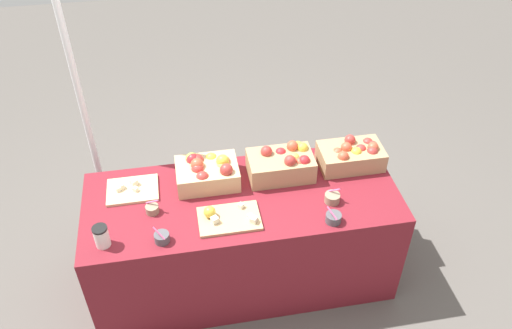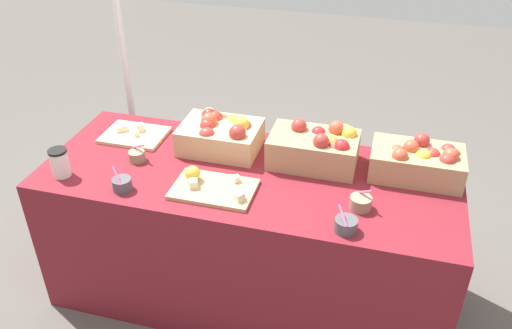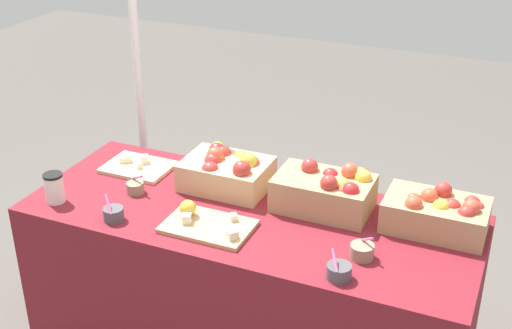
{
  "view_description": "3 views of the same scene",
  "coord_description": "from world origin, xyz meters",
  "px_view_note": "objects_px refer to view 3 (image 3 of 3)",
  "views": [
    {
      "loc": [
        -0.32,
        -2.27,
        2.91
      ],
      "look_at": [
        0.08,
        -0.03,
        1.0
      ],
      "focal_mm": 36.82,
      "sensor_mm": 36.0,
      "label": 1
    },
    {
      "loc": [
        0.57,
        -1.93,
        2.06
      ],
      "look_at": [
        0.03,
        0.01,
        0.78
      ],
      "focal_mm": 37.06,
      "sensor_mm": 36.0,
      "label": 2
    },
    {
      "loc": [
        1.01,
        -2.27,
        2.19
      ],
      "look_at": [
        0.01,
        0.05,
        0.95
      ],
      "focal_mm": 48.28,
      "sensor_mm": 36.0,
      "label": 3
    }
  ],
  "objects_px": {
    "sample_bowl_mid": "(339,272)",
    "tent_pole": "(137,66)",
    "apple_crate_left": "(438,213)",
    "cutting_board_front": "(206,223)",
    "sample_bowl_extra": "(362,251)",
    "apple_crate_middle": "(327,191)",
    "apple_crate_right": "(227,170)",
    "coffee_cup": "(54,188)",
    "cutting_board_back": "(138,166)",
    "sample_bowl_near": "(135,187)",
    "sample_bowl_far": "(113,214)"
  },
  "relations": [
    {
      "from": "sample_bowl_mid",
      "to": "coffee_cup",
      "type": "xyz_separation_m",
      "value": [
        -1.28,
        0.05,
        0.04
      ]
    },
    {
      "from": "sample_bowl_near",
      "to": "tent_pole",
      "type": "distance_m",
      "value": 0.81
    },
    {
      "from": "apple_crate_left",
      "to": "apple_crate_right",
      "type": "bearing_deg",
      "value": -179.92
    },
    {
      "from": "sample_bowl_far",
      "to": "tent_pole",
      "type": "distance_m",
      "value": 1.03
    },
    {
      "from": "sample_bowl_mid",
      "to": "coffee_cup",
      "type": "bearing_deg",
      "value": 177.68
    },
    {
      "from": "sample_bowl_extra",
      "to": "cutting_board_back",
      "type": "bearing_deg",
      "value": 165.53
    },
    {
      "from": "apple_crate_middle",
      "to": "sample_bowl_near",
      "type": "relative_size",
      "value": 4.29
    },
    {
      "from": "cutting_board_back",
      "to": "sample_bowl_mid",
      "type": "xyz_separation_m",
      "value": [
        1.13,
        -0.46,
        0.02
      ]
    },
    {
      "from": "apple_crate_middle",
      "to": "sample_bowl_near",
      "type": "xyz_separation_m",
      "value": [
        -0.82,
        -0.2,
        -0.06
      ]
    },
    {
      "from": "sample_bowl_far",
      "to": "sample_bowl_near",
      "type": "bearing_deg",
      "value": 101.04
    },
    {
      "from": "sample_bowl_near",
      "to": "sample_bowl_mid",
      "type": "bearing_deg",
      "value": -14.22
    },
    {
      "from": "tent_pole",
      "to": "cutting_board_front",
      "type": "bearing_deg",
      "value": -44.9
    },
    {
      "from": "cutting_board_front",
      "to": "coffee_cup",
      "type": "xyz_separation_m",
      "value": [
        -0.69,
        -0.07,
        0.05
      ]
    },
    {
      "from": "apple_crate_left",
      "to": "sample_bowl_extra",
      "type": "xyz_separation_m",
      "value": [
        -0.22,
        -0.31,
        -0.05
      ]
    },
    {
      "from": "cutting_board_back",
      "to": "sample_bowl_far",
      "type": "bearing_deg",
      "value": -69.71
    },
    {
      "from": "cutting_board_back",
      "to": "sample_bowl_far",
      "type": "relative_size",
      "value": 2.8
    },
    {
      "from": "cutting_board_back",
      "to": "sample_bowl_near",
      "type": "xyz_separation_m",
      "value": [
        0.12,
        -0.2,
        0.01
      ]
    },
    {
      "from": "sample_bowl_near",
      "to": "coffee_cup",
      "type": "height_order",
      "value": "coffee_cup"
    },
    {
      "from": "cutting_board_back",
      "to": "sample_bowl_mid",
      "type": "distance_m",
      "value": 1.22
    },
    {
      "from": "coffee_cup",
      "to": "sample_bowl_mid",
      "type": "bearing_deg",
      "value": -2.32
    },
    {
      "from": "cutting_board_back",
      "to": "apple_crate_left",
      "type": "bearing_deg",
      "value": 0.41
    },
    {
      "from": "apple_crate_left",
      "to": "cutting_board_front",
      "type": "bearing_deg",
      "value": -157.63
    },
    {
      "from": "apple_crate_left",
      "to": "cutting_board_front",
      "type": "xyz_separation_m",
      "value": [
        -0.85,
        -0.35,
        -0.06
      ]
    },
    {
      "from": "apple_crate_middle",
      "to": "cutting_board_front",
      "type": "xyz_separation_m",
      "value": [
        -0.4,
        -0.33,
        -0.07
      ]
    },
    {
      "from": "sample_bowl_mid",
      "to": "sample_bowl_extra",
      "type": "height_order",
      "value": "same"
    },
    {
      "from": "apple_crate_right",
      "to": "sample_bowl_far",
      "type": "xyz_separation_m",
      "value": [
        -0.3,
        -0.45,
        -0.05
      ]
    },
    {
      "from": "coffee_cup",
      "to": "tent_pole",
      "type": "bearing_deg",
      "value": 96.74
    },
    {
      "from": "sample_bowl_near",
      "to": "sample_bowl_mid",
      "type": "relative_size",
      "value": 0.9
    },
    {
      "from": "apple_crate_middle",
      "to": "cutting_board_front",
      "type": "height_order",
      "value": "apple_crate_middle"
    },
    {
      "from": "coffee_cup",
      "to": "apple_crate_right",
      "type": "bearing_deg",
      "value": 34.06
    },
    {
      "from": "apple_crate_left",
      "to": "cutting_board_back",
      "type": "height_order",
      "value": "apple_crate_left"
    },
    {
      "from": "sample_bowl_near",
      "to": "cutting_board_front",
      "type": "bearing_deg",
      "value": -18.18
    },
    {
      "from": "apple_crate_middle",
      "to": "cutting_board_back",
      "type": "height_order",
      "value": "apple_crate_middle"
    },
    {
      "from": "apple_crate_left",
      "to": "tent_pole",
      "type": "height_order",
      "value": "tent_pole"
    },
    {
      "from": "apple_crate_left",
      "to": "apple_crate_right",
      "type": "xyz_separation_m",
      "value": [
        -0.92,
        -0.0,
        0.0
      ]
    },
    {
      "from": "sample_bowl_near",
      "to": "tent_pole",
      "type": "height_order",
      "value": "tent_pole"
    },
    {
      "from": "apple_crate_right",
      "to": "coffee_cup",
      "type": "relative_size",
      "value": 2.86
    },
    {
      "from": "sample_bowl_mid",
      "to": "tent_pole",
      "type": "bearing_deg",
      "value": 146.81
    },
    {
      "from": "apple_crate_middle",
      "to": "sample_bowl_mid",
      "type": "relative_size",
      "value": 3.85
    },
    {
      "from": "sample_bowl_far",
      "to": "tent_pole",
      "type": "relative_size",
      "value": 0.05
    },
    {
      "from": "apple_crate_right",
      "to": "cutting_board_front",
      "type": "relative_size",
      "value": 1.06
    },
    {
      "from": "apple_crate_right",
      "to": "tent_pole",
      "type": "distance_m",
      "value": 0.88
    },
    {
      "from": "sample_bowl_near",
      "to": "sample_bowl_extra",
      "type": "relative_size",
      "value": 0.9
    },
    {
      "from": "sample_bowl_near",
      "to": "sample_bowl_mid",
      "type": "xyz_separation_m",
      "value": [
        1.01,
        -0.26,
        0.0
      ]
    },
    {
      "from": "cutting_board_back",
      "to": "sample_bowl_mid",
      "type": "height_order",
      "value": "sample_bowl_mid"
    },
    {
      "from": "sample_bowl_extra",
      "to": "sample_bowl_near",
      "type": "bearing_deg",
      "value": 174.74
    },
    {
      "from": "apple_crate_left",
      "to": "tent_pole",
      "type": "relative_size",
      "value": 0.19
    },
    {
      "from": "apple_crate_left",
      "to": "sample_bowl_near",
      "type": "height_order",
      "value": "apple_crate_left"
    },
    {
      "from": "apple_crate_left",
      "to": "coffee_cup",
      "type": "bearing_deg",
      "value": -164.79
    },
    {
      "from": "apple_crate_middle",
      "to": "tent_pole",
      "type": "xyz_separation_m",
      "value": [
        -1.19,
        0.45,
        0.25
      ]
    }
  ]
}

